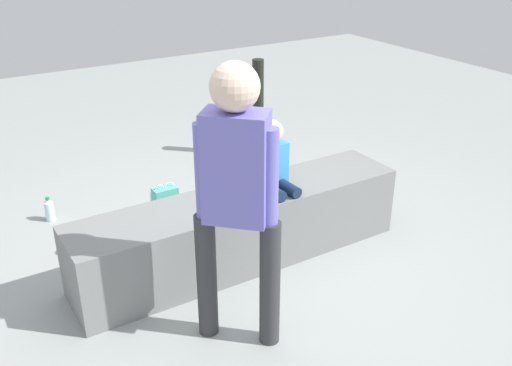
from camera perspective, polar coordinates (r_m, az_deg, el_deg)
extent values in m
plane|color=#999E9B|center=(4.03, -1.42, -7.67)|extent=(12.00, 12.00, 0.00)
cube|color=gray|center=(3.90, -1.46, -4.58)|extent=(2.33, 0.48, 0.50)
cylinder|color=#162640|center=(3.77, 1.54, -0.73)|extent=(0.09, 0.25, 0.08)
cylinder|color=#162640|center=(3.82, 3.03, -0.37)|extent=(0.09, 0.25, 0.08)
cube|color=#3B94DB|center=(3.82, 1.49, 2.01)|extent=(0.22, 0.14, 0.28)
sphere|color=beige|center=(3.74, 1.53, 5.15)|extent=(0.16, 0.16, 0.16)
cylinder|color=beige|center=(3.77, -0.03, 1.62)|extent=(0.05, 0.05, 0.21)
cylinder|color=beige|center=(3.88, 2.96, 2.27)|extent=(0.05, 0.05, 0.21)
cylinder|color=#303235|center=(3.13, 1.39, -10.07)|extent=(0.11, 0.11, 0.76)
cylinder|color=#303235|center=(3.21, -4.96, -9.26)|extent=(0.11, 0.11, 0.76)
cube|color=#6C67C4|center=(2.83, -2.01, 1.53)|extent=(0.37, 0.36, 0.58)
sphere|color=beige|center=(2.69, -2.14, 9.59)|extent=(0.24, 0.24, 0.24)
cylinder|color=#6C67C4|center=(2.82, 1.36, 0.23)|extent=(0.09, 0.09, 0.55)
cylinder|color=#6C67C4|center=(2.90, -5.26, 0.83)|extent=(0.09, 0.09, 0.55)
cylinder|color=#E0594C|center=(3.72, -0.66, -1.62)|extent=(0.22, 0.22, 0.01)
cylinder|color=#835C4B|center=(3.71, -0.67, -1.23)|extent=(0.10, 0.10, 0.04)
cylinder|color=brown|center=(3.70, -0.67, -0.86)|extent=(0.10, 0.10, 0.01)
cube|color=silver|center=(3.74, 0.21, -1.34)|extent=(0.11, 0.04, 0.00)
cube|color=#59C6B2|center=(4.44, -8.98, -2.31)|extent=(0.18, 0.11, 0.32)
torus|color=white|center=(4.36, -9.61, -0.60)|extent=(0.07, 0.01, 0.07)
torus|color=white|center=(4.38, -8.64, -0.35)|extent=(0.07, 0.01, 0.07)
cylinder|color=black|center=(5.73, 0.19, 3.05)|extent=(0.36, 0.36, 0.04)
cylinder|color=black|center=(5.57, 0.20, 7.63)|extent=(0.11, 0.11, 0.92)
cylinder|color=silver|center=(4.73, -10.09, -1.75)|extent=(0.07, 0.07, 0.15)
cone|color=silver|center=(4.69, -10.17, -0.81)|extent=(0.06, 0.06, 0.03)
cylinder|color=#268C3F|center=(4.68, -10.19, -0.58)|extent=(0.03, 0.03, 0.02)
cylinder|color=silver|center=(4.77, -19.92, -2.68)|extent=(0.07, 0.07, 0.16)
cone|color=silver|center=(4.73, -20.08, -1.69)|extent=(0.06, 0.06, 0.03)
cylinder|color=#268C3F|center=(4.72, -20.12, -1.45)|extent=(0.03, 0.03, 0.02)
cylinder|color=red|center=(4.28, -17.86, -6.15)|extent=(0.08, 0.08, 0.10)
cube|color=black|center=(4.88, 5.59, -0.32)|extent=(0.34, 0.14, 0.18)
torus|color=black|center=(4.84, 5.64, 0.64)|extent=(0.25, 0.01, 0.25)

